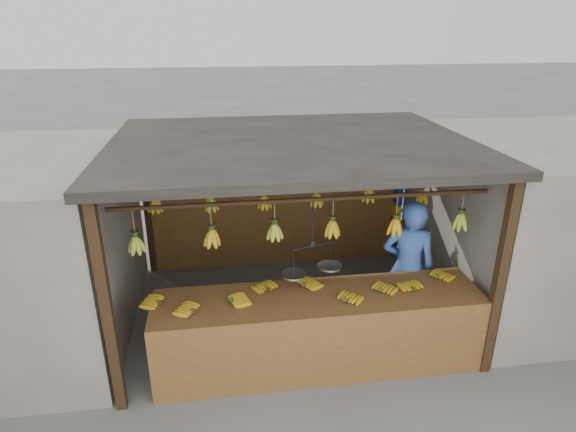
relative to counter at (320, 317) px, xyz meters
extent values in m
plane|color=#5B5B57|center=(-0.13, 1.23, -0.71)|extent=(80.00, 80.00, 0.00)
cube|color=black|center=(-2.13, -0.27, 0.44)|extent=(0.10, 0.10, 2.30)
cube|color=black|center=(1.87, -0.27, 0.44)|extent=(0.10, 0.10, 2.30)
cube|color=black|center=(-2.13, 2.73, 0.44)|extent=(0.10, 0.10, 2.30)
cube|color=black|center=(1.87, 2.73, 0.44)|extent=(0.10, 0.10, 2.30)
cube|color=black|center=(-0.13, 1.23, 1.64)|extent=(4.30, 3.30, 0.10)
cylinder|color=black|center=(-0.13, 0.23, 1.29)|extent=(4.00, 0.05, 0.05)
cylinder|color=black|center=(-0.13, 1.23, 1.29)|extent=(4.00, 0.05, 0.05)
cylinder|color=black|center=(-0.13, 2.23, 1.29)|extent=(4.00, 0.05, 0.05)
cube|color=brown|center=(-0.13, 2.73, 0.19)|extent=(4.00, 0.06, 1.80)
cube|color=slate|center=(3.47, 1.23, 0.44)|extent=(3.00, 3.00, 2.30)
cube|color=brown|center=(0.01, 0.13, 0.15)|extent=(3.65, 0.81, 0.08)
cube|color=brown|center=(0.01, -0.28, -0.26)|extent=(3.65, 0.04, 0.90)
cube|color=black|center=(-1.72, -0.23, -0.30)|extent=(0.07, 0.07, 0.82)
cube|color=black|center=(1.73, -0.23, -0.30)|extent=(0.07, 0.07, 0.82)
cube|color=black|center=(-1.72, 0.49, -0.30)|extent=(0.07, 0.07, 0.82)
cube|color=black|center=(1.73, 0.49, -0.30)|extent=(0.07, 0.07, 0.82)
ellipsoid|color=#B58A13|center=(-1.72, 0.19, 0.22)|extent=(0.29, 0.25, 0.06)
ellipsoid|color=#B58A13|center=(-1.35, -0.02, 0.22)|extent=(0.30, 0.28, 0.06)
ellipsoid|color=#B58A13|center=(-0.95, 0.09, 0.22)|extent=(0.28, 0.24, 0.06)
ellipsoid|color=#B58A13|center=(-0.53, 0.29, 0.22)|extent=(0.27, 0.30, 0.06)
ellipsoid|color=#B58A13|center=(-0.12, 0.30, 0.22)|extent=(0.30, 0.28, 0.06)
ellipsoid|color=#B58A13|center=(0.27, -0.07, 0.22)|extent=(0.30, 0.30, 0.06)
ellipsoid|color=#B58A13|center=(0.70, 0.08, 0.22)|extent=(0.30, 0.30, 0.06)
ellipsoid|color=#B58A13|center=(1.08, 0.06, 0.22)|extent=(0.23, 0.27, 0.06)
ellipsoid|color=#B58A13|center=(1.46, 0.27, 0.22)|extent=(0.30, 0.29, 0.06)
ellipsoid|color=#92A523|center=(-1.87, 0.18, 0.91)|extent=(0.16, 0.16, 0.28)
ellipsoid|color=#B58A13|center=(-1.12, 0.20, 0.93)|extent=(0.16, 0.16, 0.28)
ellipsoid|color=#92A523|center=(-0.46, 0.26, 0.93)|extent=(0.16, 0.16, 0.28)
ellipsoid|color=#B58A13|center=(0.16, 0.25, 0.93)|extent=(0.16, 0.16, 0.28)
ellipsoid|color=#B58A13|center=(0.85, 0.21, 0.93)|extent=(0.16, 0.16, 0.28)
ellipsoid|color=#92A523|center=(1.60, 0.22, 0.94)|extent=(0.16, 0.16, 0.28)
ellipsoid|color=#B58A13|center=(-1.79, 1.20, 0.95)|extent=(0.16, 0.16, 0.28)
ellipsoid|color=#92A523|center=(-1.13, 1.27, 0.91)|extent=(0.16, 0.16, 0.28)
ellipsoid|color=#B58A13|center=(-0.47, 1.26, 0.90)|extent=(0.16, 0.16, 0.28)
ellipsoid|color=#B58A13|center=(0.20, 1.27, 0.89)|extent=(0.16, 0.16, 0.28)
ellipsoid|color=#B58A13|center=(0.87, 1.24, 0.93)|extent=(0.16, 0.16, 0.28)
ellipsoid|color=#B58A13|center=(1.58, 1.21, 0.88)|extent=(0.16, 0.16, 0.28)
ellipsoid|color=#B58A13|center=(-1.84, 2.20, 0.90)|extent=(0.16, 0.16, 0.28)
ellipsoid|color=#B58A13|center=(-1.18, 2.20, 0.93)|extent=(0.16, 0.16, 0.28)
ellipsoid|color=#B58A13|center=(-0.44, 2.18, 0.90)|extent=(0.16, 0.16, 0.28)
ellipsoid|color=#B58A13|center=(0.19, 2.23, 0.94)|extent=(0.16, 0.16, 0.28)
ellipsoid|color=#B58A13|center=(0.84, 2.25, 0.93)|extent=(0.16, 0.16, 0.28)
ellipsoid|color=#92A523|center=(1.60, 2.23, 0.89)|extent=(0.16, 0.16, 0.28)
cylinder|color=black|center=(-0.06, 0.23, 1.02)|extent=(0.02, 0.02, 0.54)
cylinder|color=black|center=(-0.06, 0.23, 0.75)|extent=(0.48, 0.16, 0.02)
cylinder|color=silver|center=(-0.27, 0.17, 0.45)|extent=(0.26, 0.26, 0.02)
cylinder|color=silver|center=(0.16, 0.30, 0.45)|extent=(0.26, 0.26, 0.02)
imported|color=#3359A5|center=(1.23, 0.63, 0.17)|extent=(0.75, 0.61, 1.77)
cube|color=#199926|center=(1.81, 2.58, 0.78)|extent=(0.08, 0.26, 0.34)
cube|color=#1426BF|center=(1.81, 2.58, 0.46)|extent=(0.08, 0.26, 0.34)
cube|color=yellow|center=(1.81, 2.58, 0.09)|extent=(0.08, 0.26, 0.34)
cube|color=red|center=(1.81, 2.58, -0.15)|extent=(0.08, 0.26, 0.34)
camera|label=1|loc=(-1.00, -4.37, 2.99)|focal=30.00mm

